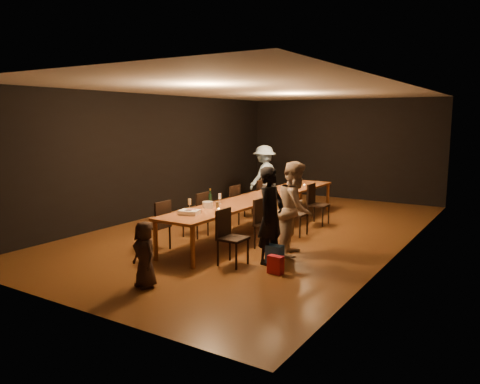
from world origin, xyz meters
The scene contains 30 objects.
ground centered at (0.00, 0.00, 0.00)m, with size 10.00×10.00×0.00m, color #4E2413.
room_shell centered at (0.00, 0.00, 2.08)m, with size 6.04×10.04×3.02m.
table centered at (0.00, 0.00, 0.70)m, with size 0.90×6.00×0.75m.
chair_right_0 centered at (0.85, -2.40, 0.47)m, with size 0.42×0.42×0.93m, color black, non-canonical shape.
chair_right_1 centered at (0.85, -1.20, 0.47)m, with size 0.42×0.42×0.93m, color black, non-canonical shape.
chair_right_2 centered at (0.85, 0.00, 0.47)m, with size 0.42×0.42×0.93m, color black, non-canonical shape.
chair_right_3 centered at (0.85, 1.20, 0.47)m, with size 0.42×0.42×0.93m, color black, non-canonical shape.
chair_left_0 centered at (-0.85, -2.40, 0.47)m, with size 0.42×0.42×0.93m, color black, non-canonical shape.
chair_left_1 centered at (-0.85, -1.20, 0.47)m, with size 0.42×0.42×0.93m, color black, non-canonical shape.
chair_left_2 centered at (-0.85, 0.00, 0.47)m, with size 0.42×0.42×0.93m, color black, non-canonical shape.
chair_left_3 centered at (-0.85, 1.20, 0.47)m, with size 0.42×0.42×0.93m, color black, non-canonical shape.
woman_birthday centered at (1.31, -1.95, 0.81)m, with size 0.59×0.39×1.63m, color black.
woman_tan centered at (1.45, -1.29, 0.84)m, with size 0.81×0.63×1.67m, color beige.
man_blue centered at (-1.29, 2.45, 0.85)m, with size 1.09×0.63×1.69m, color #9BC7F0.
child centered at (0.32, -3.92, 0.48)m, with size 0.47×0.31×0.96m, color #3B2921.
gift_bag_red centered at (1.66, -2.42, 0.14)m, with size 0.24×0.13×0.29m, color #B51B29.
gift_bag_blue centered at (1.44, -2.05, 0.17)m, with size 0.27×0.18×0.34m, color #295FB5.
birthday_cake centered at (-0.08, -2.37, 0.79)m, with size 0.40×0.35×0.08m.
plate_stack centered at (-0.18, -1.69, 0.81)m, with size 0.21×0.21×0.12m, color silver.
champagne_bottle centered at (-0.38, -1.33, 0.90)m, with size 0.07×0.07×0.30m, color black, non-canonical shape.
ice_bucket centered at (-0.06, 0.37, 0.85)m, with size 0.19×0.19×0.21m, color #B1B0B5.
wineglass_0 centered at (-0.34, -2.03, 0.85)m, with size 0.06×0.06×0.21m, color beige, non-canonical shape.
wineglass_1 centered at (0.28, -2.03, 0.85)m, with size 0.06×0.06×0.21m, color beige, non-canonical shape.
wineglass_2 centered at (-0.21, -1.24, 0.85)m, with size 0.06×0.06×0.21m, color silver, non-canonical shape.
wineglass_3 centered at (0.36, -0.50, 0.85)m, with size 0.06×0.06×0.21m, color beige, non-canonical shape.
wineglass_4 centered at (-0.19, 0.62, 0.85)m, with size 0.06×0.06×0.21m, color silver, non-canonical shape.
wineglass_5 centered at (0.14, 1.06, 0.85)m, with size 0.06×0.06×0.21m, color silver, non-canonical shape.
tealight_near centered at (0.15, -1.80, 0.77)m, with size 0.05×0.05×0.03m, color #B2B7B2.
tealight_mid centered at (0.15, 0.21, 0.77)m, with size 0.05×0.05×0.03m, color #B2B7B2.
tealight_far centered at (0.15, 1.94, 0.77)m, with size 0.05×0.05×0.03m, color #B2B7B2.
Camera 1 is at (4.94, -8.68, 2.40)m, focal length 35.00 mm.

